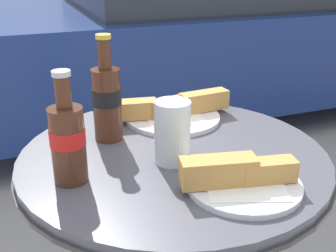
% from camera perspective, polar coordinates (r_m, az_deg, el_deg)
% --- Properties ---
extents(bistro_table, '(0.72, 0.72, 0.71)m').
position_cam_1_polar(bistro_table, '(1.05, 0.71, -10.73)').
color(bistro_table, '#333333').
rests_on(bistro_table, ground_plane).
extents(cola_bottle_left, '(0.07, 0.07, 0.23)m').
position_cam_1_polar(cola_bottle_left, '(0.84, -13.42, -1.85)').
color(cola_bottle_left, '#4C2819').
rests_on(cola_bottle_left, bistro_table).
extents(cola_bottle_right, '(0.07, 0.07, 0.26)m').
position_cam_1_polar(cola_bottle_right, '(1.01, -8.28, 3.53)').
color(cola_bottle_right, '#4C2819').
rests_on(cola_bottle_right, bistro_table).
extents(drinking_glass, '(0.08, 0.08, 0.14)m').
position_cam_1_polar(drinking_glass, '(0.90, 0.60, -1.20)').
color(drinking_glass, black).
rests_on(drinking_glass, bistro_table).
extents(lunch_plate_near, '(0.33, 0.26, 0.07)m').
position_cam_1_polar(lunch_plate_near, '(1.15, 0.69, 2.01)').
color(lunch_plate_near, white).
rests_on(lunch_plate_near, bistro_table).
extents(lunch_plate_far, '(0.24, 0.23, 0.07)m').
position_cam_1_polar(lunch_plate_far, '(0.83, 9.69, -6.97)').
color(lunch_plate_far, white).
rests_on(lunch_plate_far, bistro_table).
extents(parked_car, '(4.19, 1.84, 1.28)m').
position_cam_1_polar(parked_car, '(3.42, 8.30, 13.50)').
color(parked_car, navy).
rests_on(parked_car, ground_plane).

